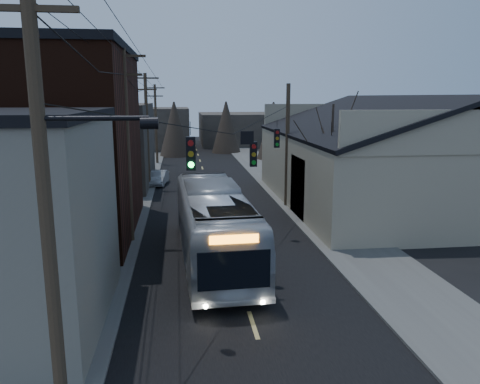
% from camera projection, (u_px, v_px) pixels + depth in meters
% --- Properties ---
extents(road_surface, '(9.00, 110.00, 0.02)m').
position_uv_depth(road_surface, '(211.00, 194.00, 37.25)').
color(road_surface, black).
rests_on(road_surface, ground).
extents(sidewalk_left, '(4.00, 110.00, 0.12)m').
position_uv_depth(sidewalk_left, '(128.00, 196.00, 36.44)').
color(sidewalk_left, '#474744').
rests_on(sidewalk_left, ground).
extents(sidewalk_right, '(4.00, 110.00, 0.12)m').
position_uv_depth(sidewalk_right, '(290.00, 191.00, 38.05)').
color(sidewalk_right, '#474744').
rests_on(sidewalk_right, ground).
extents(building_brick, '(10.00, 12.00, 10.00)m').
position_uv_depth(building_brick, '(37.00, 146.00, 25.30)').
color(building_brick, black).
rests_on(building_brick, ground).
extents(building_left_far, '(9.00, 14.00, 7.00)m').
position_uv_depth(building_left_far, '(98.00, 144.00, 41.21)').
color(building_left_far, '#2E2825').
rests_on(building_left_far, ground).
extents(warehouse, '(16.16, 20.60, 7.73)m').
position_uv_depth(warehouse, '(396.00, 167.00, 33.47)').
color(warehouse, gray).
rests_on(warehouse, ground).
extents(building_far_left, '(10.00, 12.00, 6.00)m').
position_uv_depth(building_far_left, '(155.00, 128.00, 69.93)').
color(building_far_left, '#2E2825').
rests_on(building_far_left, ground).
extents(building_far_right, '(12.00, 14.00, 5.00)m').
position_uv_depth(building_far_right, '(237.00, 129.00, 76.50)').
color(building_far_right, '#2E2825').
rests_on(building_far_right, ground).
extents(bare_tree, '(0.40, 0.40, 7.20)m').
position_uv_depth(bare_tree, '(331.00, 166.00, 27.62)').
color(bare_tree, black).
rests_on(bare_tree, ground).
extents(utility_lines, '(11.24, 45.28, 10.50)m').
position_uv_depth(utility_lines, '(168.00, 139.00, 30.19)').
color(utility_lines, '#382B1E').
rests_on(utility_lines, ground).
extents(bus, '(3.42, 12.60, 3.48)m').
position_uv_depth(bus, '(214.00, 224.00, 21.94)').
color(bus, '#A6ABB2').
rests_on(bus, ground).
extents(parked_car, '(1.80, 3.91, 1.24)m').
position_uv_depth(parked_car, '(159.00, 178.00, 41.09)').
color(parked_car, '#9C9FA3').
rests_on(parked_car, ground).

